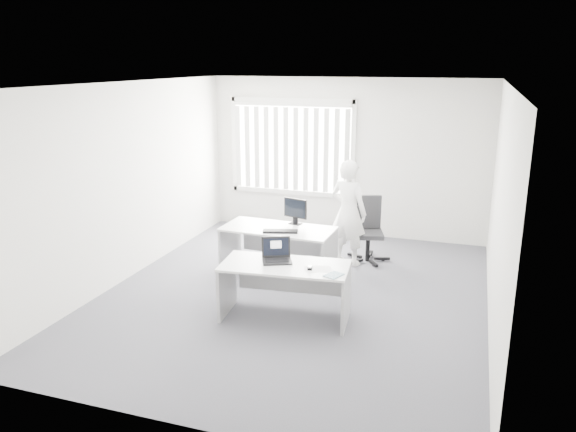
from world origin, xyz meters
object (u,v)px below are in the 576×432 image
(desk_far, at_px, (278,241))
(monitor, at_px, (295,211))
(desk_near, at_px, (285,280))
(person, at_px, (348,213))
(office_chair, at_px, (368,241))
(laptop, at_px, (277,251))

(desk_far, bearing_deg, monitor, 60.07)
(desk_near, bearing_deg, person, 76.52)
(monitor, bearing_deg, office_chair, 56.43)
(desk_far, xyz_separation_m, person, (0.85, 0.83, 0.29))
(desk_far, xyz_separation_m, office_chair, (1.12, 1.09, -0.21))
(desk_far, distance_m, person, 1.22)
(office_chair, relative_size, monitor, 2.64)
(desk_far, xyz_separation_m, laptop, (0.44, -1.27, 0.31))
(office_chair, xyz_separation_m, monitor, (-0.95, -0.81, 0.61))
(laptop, bearing_deg, desk_near, -46.03)
(desk_near, bearing_deg, office_chair, 71.06)
(laptop, distance_m, monitor, 1.57)
(desk_far, xyz_separation_m, monitor, (0.17, 0.28, 0.40))
(desk_far, bearing_deg, laptop, -68.70)
(person, bearing_deg, laptop, 95.72)
(desk_near, distance_m, person, 2.19)
(office_chair, xyz_separation_m, laptop, (-0.68, -2.35, 0.52))
(office_chair, relative_size, laptop, 2.88)
(person, bearing_deg, desk_near, 99.00)
(office_chair, xyz_separation_m, person, (-0.27, -0.25, 0.51))
(office_chair, bearing_deg, laptop, -123.18)
(desk_near, distance_m, desk_far, 1.43)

